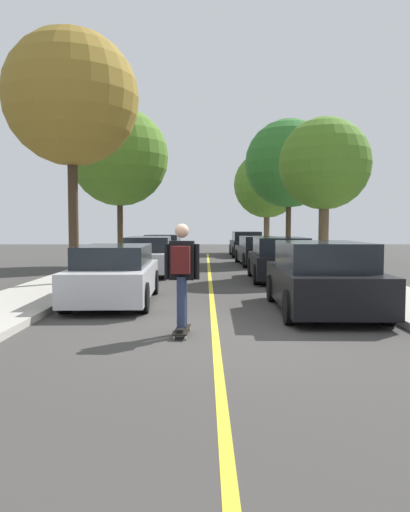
{
  "coord_description": "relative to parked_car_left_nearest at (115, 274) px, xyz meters",
  "views": [
    {
      "loc": [
        -0.17,
        -8.19,
        1.8
      ],
      "look_at": [
        -0.16,
        7.3,
        0.85
      ],
      "focal_mm": 34.33,
      "sensor_mm": 36.0,
      "label": 1
    }
  ],
  "objects": [
    {
      "name": "parked_car_left_nearest",
      "position": [
        0.0,
        0.0,
        0.0
      ],
      "size": [
        1.92,
        4.28,
        1.35
      ],
      "color": "#B7B7BC",
      "rests_on": "ground"
    },
    {
      "name": "street_tree_right_near",
      "position": [
        6.33,
        13.23,
        4.25
      ],
      "size": [
        4.39,
        4.39,
        6.98
      ],
      "color": "#3D2D1E",
      "rests_on": "sidewalk_right"
    },
    {
      "name": "parked_car_right_far",
      "position": [
        4.59,
        11.1,
        -0.02
      ],
      "size": [
        1.94,
        4.66,
        1.33
      ],
      "color": "black",
      "rests_on": "ground"
    },
    {
      "name": "skateboard",
      "position": [
        1.74,
        -3.45,
        -0.58
      ],
      "size": [
        0.27,
        0.85,
        0.1
      ],
      "color": "black",
      "rests_on": "ground"
    },
    {
      "name": "parked_car_right_nearest",
      "position": [
        4.59,
        -1.24,
        0.05
      ],
      "size": [
        2.03,
        4.16,
        1.47
      ],
      "color": "black",
      "rests_on": "ground"
    },
    {
      "name": "street_tree_left_nearest",
      "position": [
        -1.74,
        2.93,
        4.82
      ],
      "size": [
        3.89,
        3.89,
        7.31
      ],
      "color": "#3D2D1E",
      "rests_on": "sidewalk_left"
    },
    {
      "name": "skateboarder",
      "position": [
        1.74,
        -3.49,
        0.42
      ],
      "size": [
        0.58,
        0.7,
        1.73
      ],
      "color": "black",
      "rests_on": "skateboard"
    },
    {
      "name": "street_tree_right_nearest",
      "position": [
        6.33,
        5.89,
        3.3
      ],
      "size": [
        3.22,
        3.22,
        5.46
      ],
      "color": "brown",
      "rests_on": "sidewalk_right"
    },
    {
      "name": "parked_car_left_near",
      "position": [
        -0.0,
        6.97,
        0.02
      ],
      "size": [
        1.99,
        4.68,
        1.4
      ],
      "color": "#B7B7BC",
      "rests_on": "ground"
    },
    {
      "name": "parked_car_right_near",
      "position": [
        4.58,
        4.69,
        0.03
      ],
      "size": [
        1.97,
        4.06,
        1.43
      ],
      "color": "black",
      "rests_on": "ground"
    },
    {
      "name": "street_tree_right_far",
      "position": [
        6.33,
        21.92,
        3.92
      ],
      "size": [
        4.49,
        4.49,
        6.71
      ],
      "color": "brown",
      "rests_on": "sidewalk_right"
    },
    {
      "name": "center_line",
      "position": [
        2.29,
        0.75,
        -0.67
      ],
      "size": [
        0.12,
        39.2,
        0.01
      ],
      "primitive_type": "cube",
      "color": "gold",
      "rests_on": "ground"
    },
    {
      "name": "parked_car_left_far",
      "position": [
        0.0,
        13.32,
        0.01
      ],
      "size": [
        1.98,
        4.3,
        1.37
      ],
      "color": "#B7B7BC",
      "rests_on": "ground"
    },
    {
      "name": "parked_car_right_farthest",
      "position": [
        4.59,
        17.72,
        0.06
      ],
      "size": [
        1.87,
        4.46,
        1.48
      ],
      "color": "black",
      "rests_on": "ground"
    },
    {
      "name": "ground",
      "position": [
        2.29,
        -3.25,
        -0.67
      ],
      "size": [
        80.0,
        80.0,
        0.0
      ],
      "primitive_type": "plane",
      "color": "#3D3A38"
    },
    {
      "name": "street_tree_left_near",
      "position": [
        -1.74,
        10.84,
        4.24
      ],
      "size": [
        4.41,
        4.41,
        6.98
      ],
      "color": "#3D2D1E",
      "rests_on": "sidewalk_left"
    }
  ]
}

